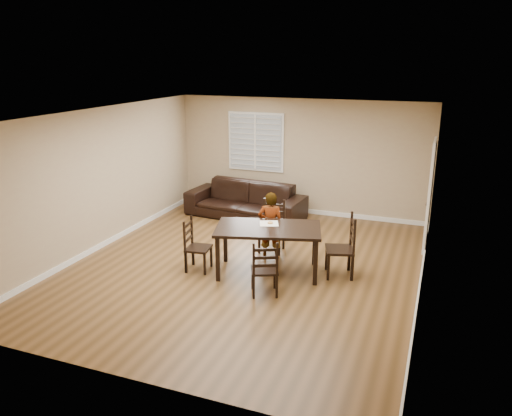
{
  "coord_description": "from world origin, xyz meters",
  "views": [
    {
      "loc": [
        3.11,
        -7.65,
        3.61
      ],
      "look_at": [
        0.07,
        0.37,
        1.0
      ],
      "focal_mm": 35.0,
      "sensor_mm": 36.0,
      "label": 1
    }
  ],
  "objects_px": {
    "dining_table": "(268,232)",
    "donut": "(270,222)",
    "chair_near": "(273,227)",
    "chair_right": "(347,249)",
    "child": "(271,226)",
    "chair_left": "(192,247)",
    "chair_far": "(265,272)",
    "sofa": "(245,200)"
  },
  "relations": [
    {
      "from": "chair_near",
      "to": "chair_right",
      "type": "bearing_deg",
      "value": -28.81
    },
    {
      "from": "chair_far",
      "to": "donut",
      "type": "relative_size",
      "value": 9.41
    },
    {
      "from": "chair_far",
      "to": "child",
      "type": "height_order",
      "value": "child"
    },
    {
      "from": "chair_near",
      "to": "chair_right",
      "type": "xyz_separation_m",
      "value": [
        1.57,
        -0.72,
        0.04
      ]
    },
    {
      "from": "chair_near",
      "to": "chair_left",
      "type": "xyz_separation_m",
      "value": [
        -1.01,
        -1.42,
        -0.03
      ]
    },
    {
      "from": "chair_far",
      "to": "chair_left",
      "type": "xyz_separation_m",
      "value": [
        -1.55,
        0.54,
        0.01
      ]
    },
    {
      "from": "chair_near",
      "to": "sofa",
      "type": "xyz_separation_m",
      "value": [
        -1.26,
        1.7,
        -0.05
      ]
    },
    {
      "from": "dining_table",
      "to": "chair_near",
      "type": "xyz_separation_m",
      "value": [
        -0.27,
        1.08,
        -0.29
      ]
    },
    {
      "from": "child",
      "to": "donut",
      "type": "height_order",
      "value": "child"
    },
    {
      "from": "child",
      "to": "dining_table",
      "type": "bearing_deg",
      "value": 95.42
    },
    {
      "from": "chair_left",
      "to": "donut",
      "type": "bearing_deg",
      "value": -74.72
    },
    {
      "from": "dining_table",
      "to": "child",
      "type": "xyz_separation_m",
      "value": [
        -0.17,
        0.62,
        -0.11
      ]
    },
    {
      "from": "chair_left",
      "to": "sofa",
      "type": "bearing_deg",
      "value": -3.27
    },
    {
      "from": "chair_left",
      "to": "sofa",
      "type": "distance_m",
      "value": 3.13
    },
    {
      "from": "sofa",
      "to": "chair_far",
      "type": "bearing_deg",
      "value": -58.47
    },
    {
      "from": "chair_near",
      "to": "sofa",
      "type": "height_order",
      "value": "chair_near"
    },
    {
      "from": "donut",
      "to": "chair_far",
      "type": "bearing_deg",
      "value": -74.86
    },
    {
      "from": "child",
      "to": "chair_left",
      "type": "bearing_deg",
      "value": 30.66
    },
    {
      "from": "chair_right",
      "to": "donut",
      "type": "relative_size",
      "value": 11.1
    },
    {
      "from": "chair_near",
      "to": "donut",
      "type": "height_order",
      "value": "chair_near"
    },
    {
      "from": "chair_far",
      "to": "child",
      "type": "distance_m",
      "value": 1.58
    },
    {
      "from": "chair_left",
      "to": "dining_table",
      "type": "bearing_deg",
      "value": -83.13
    },
    {
      "from": "chair_near",
      "to": "chair_far",
      "type": "xyz_separation_m",
      "value": [
        0.53,
        -1.96,
        -0.03
      ]
    },
    {
      "from": "child",
      "to": "chair_near",
      "type": "bearing_deg",
      "value": -87.4
    },
    {
      "from": "dining_table",
      "to": "sofa",
      "type": "height_order",
      "value": "dining_table"
    },
    {
      "from": "donut",
      "to": "chair_near",
      "type": "bearing_deg",
      "value": 105.3
    },
    {
      "from": "chair_near",
      "to": "child",
      "type": "height_order",
      "value": "child"
    },
    {
      "from": "child",
      "to": "donut",
      "type": "xyz_separation_m",
      "value": [
        0.14,
        -0.42,
        0.21
      ]
    },
    {
      "from": "chair_right",
      "to": "donut",
      "type": "bearing_deg",
      "value": -100.34
    },
    {
      "from": "chair_near",
      "to": "sofa",
      "type": "relative_size",
      "value": 0.36
    },
    {
      "from": "dining_table",
      "to": "donut",
      "type": "distance_m",
      "value": 0.23
    },
    {
      "from": "sofa",
      "to": "child",
      "type": "bearing_deg",
      "value": -52.3
    },
    {
      "from": "child",
      "to": "donut",
      "type": "bearing_deg",
      "value": 98.28
    },
    {
      "from": "dining_table",
      "to": "chair_left",
      "type": "height_order",
      "value": "chair_left"
    },
    {
      "from": "chair_near",
      "to": "chair_right",
      "type": "distance_m",
      "value": 1.73
    },
    {
      "from": "chair_near",
      "to": "child",
      "type": "xyz_separation_m",
      "value": [
        0.1,
        -0.46,
        0.19
      ]
    },
    {
      "from": "dining_table",
      "to": "donut",
      "type": "height_order",
      "value": "donut"
    },
    {
      "from": "chair_right",
      "to": "child",
      "type": "relative_size",
      "value": 0.85
    },
    {
      "from": "chair_left",
      "to": "child",
      "type": "bearing_deg",
      "value": -57.25
    },
    {
      "from": "chair_near",
      "to": "chair_left",
      "type": "height_order",
      "value": "chair_near"
    },
    {
      "from": "dining_table",
      "to": "chair_left",
      "type": "bearing_deg",
      "value": 179.36
    },
    {
      "from": "dining_table",
      "to": "chair_far",
      "type": "distance_m",
      "value": 0.97
    }
  ]
}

